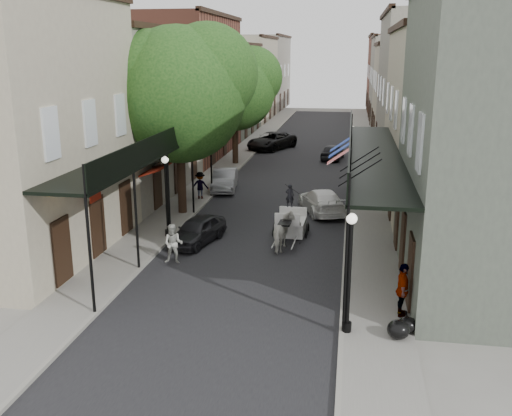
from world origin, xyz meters
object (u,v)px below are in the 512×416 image
at_px(car_left_mid, 225,180).
at_px(car_right_far, 333,152).
at_px(carriage, 292,212).
at_px(car_left_near, 197,230).
at_px(tree_near, 187,89).
at_px(pedestrian_sidewalk_right, 403,290).
at_px(lamppost_right_near, 349,272).
at_px(tree_far, 240,86).
at_px(car_right_near, 322,201).
at_px(horse, 284,232).
at_px(car_left_far, 272,141).
at_px(pedestrian_sidewalk_left, 200,185).
at_px(pedestrian_walking, 173,244).
at_px(lamppost_left, 167,195).
at_px(lamppost_right_far, 352,155).

xyz_separation_m(car_left_mid, car_right_far, (6.20, 11.55, -0.03)).
bearing_deg(carriage, car_left_near, -149.51).
bearing_deg(tree_near, pedestrian_sidewalk_right, -47.29).
bearing_deg(lamppost_right_near, tree_far, 107.68).
bearing_deg(car_right_near, horse, 60.06).
bearing_deg(car_left_mid, car_left_near, -91.91).
height_order(lamppost_right_near, car_left_far, lamppost_right_near).
relative_size(lamppost_right_near, pedestrian_sidewalk_left, 2.40).
relative_size(pedestrian_walking, pedestrian_sidewalk_left, 1.06).
relative_size(lamppost_right_near, horse, 2.03).
bearing_deg(pedestrian_sidewalk_right, carriage, 29.87).
height_order(tree_far, pedestrian_sidewalk_left, tree_far).
xyz_separation_m(pedestrian_walking, pedestrian_sidewalk_left, (-1.53, 9.97, 0.08)).
distance_m(tree_far, car_right_near, 15.28).
height_order(car_left_far, car_right_far, car_left_far).
xyz_separation_m(car_left_near, car_left_far, (-0.26, 25.83, 0.14)).
xyz_separation_m(car_left_mid, car_left_far, (0.74, 15.69, 0.09)).
bearing_deg(car_right_far, car_right_near, 97.77).
bearing_deg(car_left_mid, lamppost_left, -100.48).
bearing_deg(car_left_mid, lamppost_right_far, 8.99).
height_order(carriage, car_left_far, carriage).
xyz_separation_m(tree_near, lamppost_left, (0.10, -4.18, -4.44)).
distance_m(horse, car_left_near, 3.94).
bearing_deg(horse, pedestrian_walking, 31.04).
bearing_deg(pedestrian_walking, car_left_mid, 89.26).
bearing_deg(tree_near, car_left_near, -70.87).
bearing_deg(car_left_mid, pedestrian_sidewalk_left, -114.13).
bearing_deg(lamppost_right_far, horse, -102.38).
relative_size(car_left_mid, car_right_far, 1.08).
height_order(horse, pedestrian_sidewalk_right, pedestrian_sidewalk_right).
distance_m(lamppost_right_near, car_left_far, 34.15).
bearing_deg(car_left_mid, car_right_far, 54.24).
relative_size(car_left_near, car_left_far, 0.66).
bearing_deg(horse, tree_far, -71.79).
distance_m(pedestrian_walking, car_right_near, 10.16).
xyz_separation_m(lamppost_right_near, pedestrian_walking, (-6.99, 5.00, -1.23)).
relative_size(lamppost_right_far, carriage, 1.44).
xyz_separation_m(lamppost_right_near, carriage, (-2.70, 9.77, -1.05)).
relative_size(lamppost_right_far, horse, 2.03).
relative_size(car_left_mid, car_left_far, 0.75).
xyz_separation_m(tree_near, car_right_far, (6.80, 17.09, -5.86)).
xyz_separation_m(carriage, pedestrian_walking, (-4.29, -4.77, -0.18)).
distance_m(lamppost_right_near, pedestrian_walking, 8.68).
height_order(car_left_near, car_left_far, car_left_far).
distance_m(lamppost_left, horse, 5.61).
bearing_deg(pedestrian_walking, tree_near, 96.39).
height_order(lamppost_left, horse, lamppost_left).
xyz_separation_m(lamppost_right_near, pedestrian_sidewalk_right, (1.70, 1.35, -1.05)).
bearing_deg(pedestrian_walking, pedestrian_sidewalk_right, -26.73).
xyz_separation_m(lamppost_left, lamppost_right_far, (8.20, 12.00, 0.00)).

